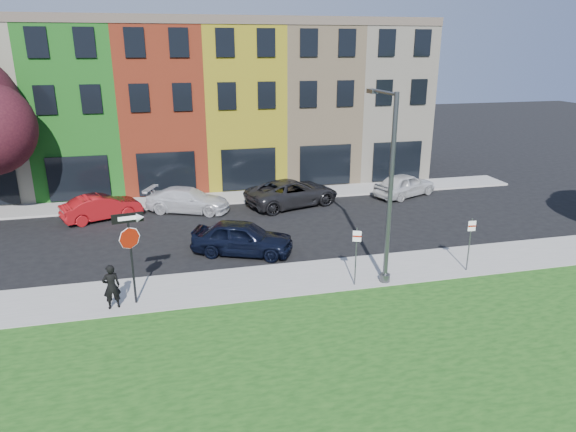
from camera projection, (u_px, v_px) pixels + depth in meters
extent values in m
plane|color=black|center=(326.00, 317.00, 17.60)|extent=(120.00, 120.00, 0.00)
cube|color=gray|center=(351.00, 273.00, 20.79)|extent=(40.00, 3.00, 0.12)
cube|color=gray|center=(203.00, 199.00, 30.76)|extent=(40.00, 2.40, 0.12)
cube|color=green|center=(83.00, 108.00, 33.37)|extent=(5.00, 10.00, 10.00)
cube|color=#B4391E|center=(162.00, 106.00, 34.47)|extent=(5.00, 10.00, 10.00)
cube|color=yellow|center=(236.00, 104.00, 35.58)|extent=(5.00, 10.00, 10.00)
cube|color=tan|center=(305.00, 102.00, 36.68)|extent=(5.00, 10.00, 10.00)
cube|color=#BDB4A0|center=(371.00, 100.00, 37.78)|extent=(5.00, 10.00, 10.00)
cube|color=black|center=(209.00, 171.00, 31.46)|extent=(30.00, 0.12, 2.60)
cylinder|color=black|center=(132.00, 260.00, 17.81)|extent=(0.08, 0.08, 3.29)
cylinder|color=white|center=(130.00, 238.00, 17.53)|extent=(0.78, 0.15, 0.78)
cylinder|color=maroon|center=(130.00, 238.00, 17.50)|extent=(0.74, 0.14, 0.74)
cube|color=black|center=(127.00, 218.00, 17.30)|extent=(1.04, 0.20, 0.34)
cube|color=white|center=(127.00, 218.00, 17.27)|extent=(0.65, 0.12, 0.14)
imported|color=black|center=(111.00, 287.00, 17.71)|extent=(0.79, 0.68, 1.63)
imported|color=black|center=(242.00, 238.00, 22.70)|extent=(4.97, 5.74, 1.52)
imported|color=maroon|center=(101.00, 207.00, 27.27)|extent=(4.32, 5.09, 1.34)
imported|color=silver|center=(188.00, 200.00, 28.54)|extent=(5.07, 5.93, 1.34)
imported|color=black|center=(292.00, 193.00, 29.63)|extent=(5.52, 6.85, 1.52)
imported|color=silver|center=(405.00, 185.00, 31.44)|extent=(4.78, 5.47, 1.44)
cylinder|color=#4D5053|center=(390.00, 192.00, 18.83)|extent=(0.18, 0.18, 7.21)
cylinder|color=#4D5053|center=(385.00, 278.00, 19.93)|extent=(0.40, 0.40, 0.30)
cylinder|color=#4D5053|center=(384.00, 92.00, 18.64)|extent=(0.16, 2.00, 0.12)
cube|color=#4D5053|center=(372.00, 91.00, 19.67)|extent=(0.26, 0.56, 0.16)
cylinder|color=#4D5053|center=(356.00, 257.00, 19.33)|extent=(0.05, 0.05, 2.32)
cube|color=white|center=(357.00, 236.00, 19.04)|extent=(0.31, 0.13, 0.42)
cube|color=maroon|center=(357.00, 236.00, 19.02)|extent=(0.30, 0.12, 0.06)
cylinder|color=#4D5053|center=(469.00, 245.00, 20.63)|extent=(0.05, 0.05, 2.23)
cube|color=white|center=(472.00, 226.00, 20.34)|extent=(0.32, 0.05, 0.42)
cube|color=maroon|center=(472.00, 226.00, 20.32)|extent=(0.32, 0.04, 0.06)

